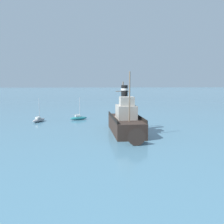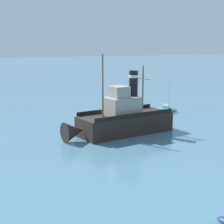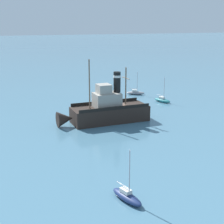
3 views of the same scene
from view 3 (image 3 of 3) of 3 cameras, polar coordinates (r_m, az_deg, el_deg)
ground_plane at (r=55.31m, az=1.03°, el=-1.21°), size 600.00×600.00×0.00m
old_tugboat at (r=53.49m, az=-0.97°, el=0.26°), size 5.14×14.58×9.90m
sailboat_navy at (r=31.40m, az=2.49°, el=-13.79°), size 3.95×2.20×4.90m
sailboat_teal at (r=67.22m, az=8.39°, el=1.98°), size 3.93×2.49×4.90m
sailboat_grey at (r=73.45m, az=3.94°, el=3.24°), size 2.52×3.92×4.90m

